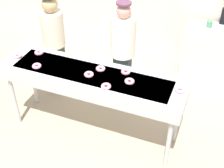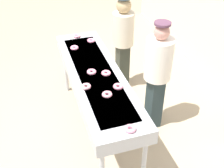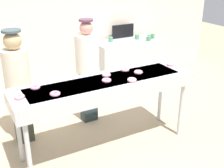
# 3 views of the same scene
# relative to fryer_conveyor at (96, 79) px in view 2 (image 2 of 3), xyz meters

# --- Properties ---
(ground_plane) EXTENTS (16.00, 16.00, 0.00)m
(ground_plane) POSITION_rel_fryer_conveyor_xyz_m (0.00, 0.00, -0.92)
(ground_plane) COLOR tan
(fryer_conveyor) EXTENTS (2.42, 0.65, 1.02)m
(fryer_conveyor) POSITION_rel_fryer_conveyor_xyz_m (0.00, 0.00, 0.00)
(fryer_conveyor) COLOR #B7BABF
(fryer_conveyor) RESTS_ON ground
(strawberry_donut_0) EXTENTS (0.17, 0.17, 0.04)m
(strawberry_donut_0) POSITION_rel_fryer_conveyor_xyz_m (-1.09, -0.01, 0.11)
(strawberry_donut_0) COLOR pink
(strawberry_donut_0) RESTS_ON fryer_conveyor
(strawberry_donut_1) EXTENTS (0.16, 0.16, 0.04)m
(strawberry_donut_1) POSITION_rel_fryer_conveyor_xyz_m (-0.72, -0.13, 0.11)
(strawberry_donut_1) COLOR pink
(strawberry_donut_1) RESTS_ON fryer_conveyor
(strawberry_donut_2) EXTENTS (0.17, 0.17, 0.04)m
(strawberry_donut_2) POSITION_rel_fryer_conveyor_xyz_m (0.08, 0.12, 0.11)
(strawberry_donut_2) COLOR pink
(strawberry_donut_2) RESTS_ON fryer_conveyor
(strawberry_donut_3) EXTENTS (0.15, 0.15, 0.04)m
(strawberry_donut_3) POSITION_rel_fryer_conveyor_xyz_m (0.51, -0.00, 0.11)
(strawberry_donut_3) COLOR pink
(strawberry_donut_3) RESTS_ON fryer_conveyor
(strawberry_donut_4) EXTENTS (0.17, 0.17, 0.04)m
(strawberry_donut_4) POSITION_rel_fryer_conveyor_xyz_m (0.40, 0.17, 0.11)
(strawberry_donut_4) COLOR pink
(strawberry_donut_4) RESTS_ON fryer_conveyor
(strawberry_donut_5) EXTENTS (0.16, 0.16, 0.04)m
(strawberry_donut_5) POSITION_rel_fryer_conveyor_xyz_m (0.28, -0.19, 0.11)
(strawberry_donut_5) COLOR pink
(strawberry_donut_5) RESTS_ON fryer_conveyor
(strawberry_donut_6) EXTENTS (0.14, 0.14, 0.04)m
(strawberry_donut_6) POSITION_rel_fryer_conveyor_xyz_m (-0.01, -0.05, 0.11)
(strawberry_donut_6) COLOR pink
(strawberry_donut_6) RESTS_ON fryer_conveyor
(strawberry_donut_7) EXTENTS (0.16, 0.16, 0.04)m
(strawberry_donut_7) POSITION_rel_fryer_conveyor_xyz_m (-0.86, 0.16, 0.11)
(strawberry_donut_7) COLOR pink
(strawberry_donut_7) RESTS_ON fryer_conveyor
(strawberry_donut_8) EXTENTS (0.14, 0.14, 0.04)m
(strawberry_donut_8) POSITION_rel_fryer_conveyor_xyz_m (1.11, 0.06, 0.11)
(strawberry_donut_8) COLOR pink
(strawberry_donut_8) RESTS_ON fryer_conveyor
(worker_baker) EXTENTS (0.35, 0.35, 1.64)m
(worker_baker) POSITION_rel_fryer_conveyor_xyz_m (-0.96, 0.72, 0.02)
(worker_baker) COLOR #34382E
(worker_baker) RESTS_ON ground
(worker_assistant) EXTENTS (0.37, 0.37, 1.66)m
(worker_assistant) POSITION_rel_fryer_conveyor_xyz_m (0.12, 0.83, 0.03)
(worker_assistant) COLOR #223134
(worker_assistant) RESTS_ON ground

